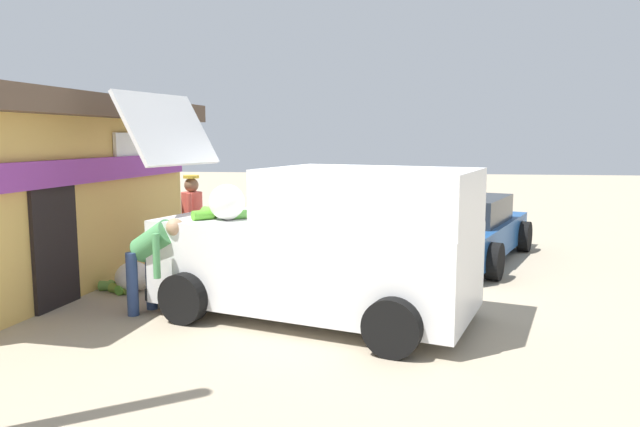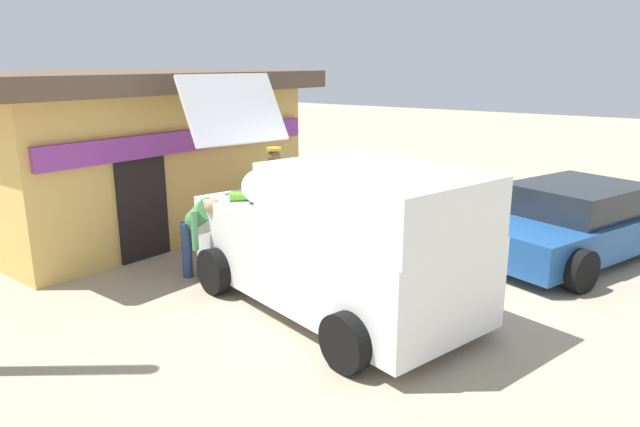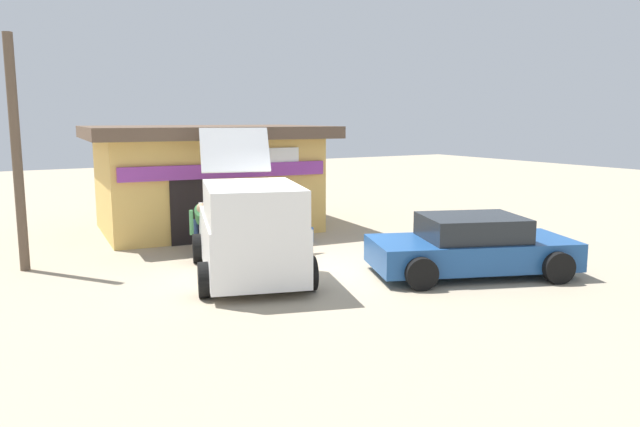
{
  "view_description": "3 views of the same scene",
  "coord_description": "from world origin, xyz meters",
  "px_view_note": "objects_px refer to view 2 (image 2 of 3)",
  "views": [
    {
      "loc": [
        -8.76,
        -1.03,
        2.33
      ],
      "look_at": [
        0.45,
        0.24,
        1.13
      ],
      "focal_mm": 32.9,
      "sensor_mm": 36.0,
      "label": 1
    },
    {
      "loc": [
        -7.39,
        -3.81,
        3.16
      ],
      "look_at": [
        -0.18,
        1.03,
        0.87
      ],
      "focal_mm": 32.57,
      "sensor_mm": 36.0,
      "label": 2
    },
    {
      "loc": [
        -6.27,
        -11.21,
        3.21
      ],
      "look_at": [
        0.39,
        0.14,
        1.14
      ],
      "focal_mm": 34.25,
      "sensor_mm": 36.0,
      "label": 3
    }
  ],
  "objects_px": {
    "storefront_bar": "(124,148)",
    "customer_bending": "(202,225)",
    "delivery_van": "(339,239)",
    "unloaded_banana_pile": "(214,238)",
    "paint_bucket": "(305,221)",
    "parked_sedan": "(575,222)",
    "vendor_standing": "(275,189)"
  },
  "relations": [
    {
      "from": "storefront_bar",
      "to": "customer_bending",
      "type": "distance_m",
      "value": 3.71
    },
    {
      "from": "storefront_bar",
      "to": "delivery_van",
      "type": "distance_m",
      "value": 5.79
    },
    {
      "from": "delivery_van",
      "to": "unloaded_banana_pile",
      "type": "height_order",
      "value": "delivery_van"
    },
    {
      "from": "customer_bending",
      "to": "paint_bucket",
      "type": "bearing_deg",
      "value": 4.61
    },
    {
      "from": "storefront_bar",
      "to": "unloaded_banana_pile",
      "type": "distance_m",
      "value": 2.86
    },
    {
      "from": "storefront_bar",
      "to": "parked_sedan",
      "type": "height_order",
      "value": "storefront_bar"
    },
    {
      "from": "paint_bucket",
      "to": "unloaded_banana_pile",
      "type": "bearing_deg",
      "value": 160.57
    },
    {
      "from": "vendor_standing",
      "to": "customer_bending",
      "type": "distance_m",
      "value": 1.95
    },
    {
      "from": "parked_sedan",
      "to": "paint_bucket",
      "type": "xyz_separation_m",
      "value": [
        -1.32,
        4.57,
        -0.39
      ]
    },
    {
      "from": "customer_bending",
      "to": "paint_bucket",
      "type": "distance_m",
      "value": 2.99
    },
    {
      "from": "storefront_bar",
      "to": "delivery_van",
      "type": "bearing_deg",
      "value": -101.75
    },
    {
      "from": "vendor_standing",
      "to": "paint_bucket",
      "type": "distance_m",
      "value": 1.27
    },
    {
      "from": "storefront_bar",
      "to": "unloaded_banana_pile",
      "type": "bearing_deg",
      "value": -95.56
    },
    {
      "from": "vendor_standing",
      "to": "paint_bucket",
      "type": "height_order",
      "value": "vendor_standing"
    },
    {
      "from": "storefront_bar",
      "to": "vendor_standing",
      "type": "distance_m",
      "value": 3.31
    },
    {
      "from": "delivery_van",
      "to": "unloaded_banana_pile",
      "type": "distance_m",
      "value": 3.35
    },
    {
      "from": "delivery_van",
      "to": "paint_bucket",
      "type": "bearing_deg",
      "value": 42.24
    },
    {
      "from": "customer_bending",
      "to": "unloaded_banana_pile",
      "type": "relative_size",
      "value": 1.49
    },
    {
      "from": "delivery_van",
      "to": "unloaded_banana_pile",
      "type": "xyz_separation_m",
      "value": [
        0.93,
        3.12,
        -0.77
      ]
    },
    {
      "from": "paint_bucket",
      "to": "customer_bending",
      "type": "bearing_deg",
      "value": -175.39
    },
    {
      "from": "vendor_standing",
      "to": "paint_bucket",
      "type": "xyz_separation_m",
      "value": [
        0.98,
        0.06,
        -0.81
      ]
    },
    {
      "from": "storefront_bar",
      "to": "vendor_standing",
      "type": "relative_size",
      "value": 4.0
    },
    {
      "from": "delivery_van",
      "to": "vendor_standing",
      "type": "height_order",
      "value": "delivery_van"
    },
    {
      "from": "vendor_standing",
      "to": "delivery_van",
      "type": "bearing_deg",
      "value": -125.95
    },
    {
      "from": "storefront_bar",
      "to": "paint_bucket",
      "type": "xyz_separation_m",
      "value": [
        1.57,
        -3.15,
        -1.35
      ]
    },
    {
      "from": "parked_sedan",
      "to": "unloaded_banana_pile",
      "type": "distance_m",
      "value": 6.09
    },
    {
      "from": "vendor_standing",
      "to": "unloaded_banana_pile",
      "type": "xyz_separation_m",
      "value": [
        -0.83,
        0.7,
        -0.79
      ]
    },
    {
      "from": "storefront_bar",
      "to": "delivery_van",
      "type": "height_order",
      "value": "same"
    },
    {
      "from": "storefront_bar",
      "to": "vendor_standing",
      "type": "height_order",
      "value": "storefront_bar"
    },
    {
      "from": "customer_bending",
      "to": "delivery_van",
      "type": "bearing_deg",
      "value": -85.57
    },
    {
      "from": "parked_sedan",
      "to": "paint_bucket",
      "type": "distance_m",
      "value": 4.77
    },
    {
      "from": "unloaded_banana_pile",
      "to": "parked_sedan",
      "type": "bearing_deg",
      "value": -58.98
    }
  ]
}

